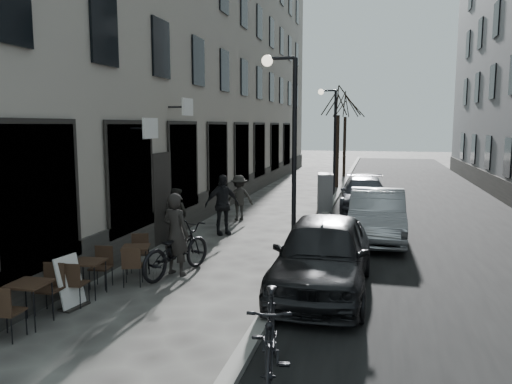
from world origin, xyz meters
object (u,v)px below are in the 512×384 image
at_px(bistro_set_a, 30,299).
at_px(moped, 270,338).
at_px(car_mid, 377,215).
at_px(car_far, 364,195).
at_px(car_near, 323,254).
at_px(tree_far, 345,105).
at_px(bistro_set_c, 136,259).
at_px(pedestrian_mid, 239,198).
at_px(tree_near, 338,101).
at_px(streetlamp_near, 288,134).
at_px(bicycle, 176,250).
at_px(utility_cabinet, 325,193).
at_px(sign_board, 71,287).
at_px(pedestrian_near, 176,215).
at_px(pedestrian_far, 222,205).
at_px(bistro_set_b, 89,275).
at_px(streetlamp_far, 331,130).

xyz_separation_m(bistro_set_a, moped, (4.34, -0.86, 0.14)).
bearing_deg(car_mid, moped, -98.75).
bearing_deg(car_far, car_near, -95.37).
bearing_deg(car_near, tree_far, 93.26).
distance_m(bistro_set_c, pedestrian_mid, 7.15).
height_order(tree_near, moped, tree_near).
xyz_separation_m(streetlamp_near, bicycle, (-2.18, -2.04, -2.59)).
relative_size(streetlamp_near, car_near, 1.11).
relative_size(bistro_set_a, moped, 0.77).
bearing_deg(tree_far, utility_cabinet, -89.23).
height_order(tree_near, car_far, tree_near).
height_order(sign_board, car_mid, car_mid).
height_order(tree_far, car_mid, tree_far).
bearing_deg(utility_cabinet, bistro_set_a, -115.26).
height_order(car_near, car_far, car_near).
bearing_deg(bistro_set_c, utility_cabinet, 52.11).
relative_size(bistro_set_a, car_mid, 0.34).
distance_m(bistro_set_a, pedestrian_near, 6.28).
bearing_deg(pedestrian_far, car_far, 15.25).
bearing_deg(bistro_set_b, car_far, 61.08).
relative_size(bistro_set_a, pedestrian_near, 0.96).
bearing_deg(moped, bistro_set_b, 140.06).
bearing_deg(bistro_set_c, bicycle, 10.78).
bearing_deg(sign_board, bistro_set_c, 89.27).
height_order(bistro_set_a, car_far, car_far).
height_order(tree_far, pedestrian_far, tree_far).
bearing_deg(bistro_set_a, utility_cabinet, 70.24).
bearing_deg(car_near, pedestrian_far, 128.36).
distance_m(streetlamp_far, bistro_set_b, 16.37).
bearing_deg(streetlamp_far, tree_near, 88.62).
distance_m(bicycle, moped, 5.17).
xyz_separation_m(bistro_set_b, utility_cabinet, (3.57, 10.69, 0.32)).
bearing_deg(car_mid, pedestrian_far, -175.38).
bearing_deg(utility_cabinet, bistro_set_b, -116.83).
distance_m(pedestrian_near, car_near, 5.69).
bearing_deg(sign_board, moped, -13.89).
distance_m(tree_near, pedestrian_mid, 11.36).
xyz_separation_m(tree_near, pedestrian_near, (-3.50, -14.07, -3.87)).
bearing_deg(streetlamp_far, car_far, -68.48).
bearing_deg(car_far, pedestrian_mid, -147.73).
bearing_deg(tree_far, bistro_set_c, -97.32).
xyz_separation_m(utility_cabinet, pedestrian_near, (-3.69, -5.96, 0.03)).
relative_size(pedestrian_mid, car_far, 0.36).
height_order(bicycle, moped, moped).
relative_size(sign_board, car_far, 0.22).
relative_size(streetlamp_near, bistro_set_c, 3.42).
relative_size(streetlamp_far, utility_cabinet, 3.34).
bearing_deg(bicycle, moped, 144.09).
height_order(tree_near, car_mid, tree_near).
bearing_deg(sign_board, car_far, 76.48).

